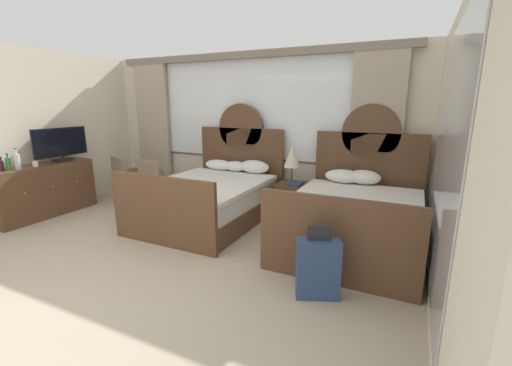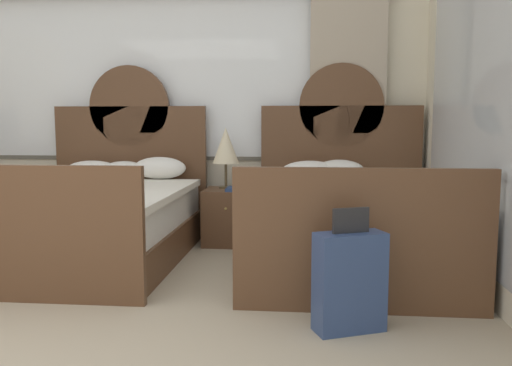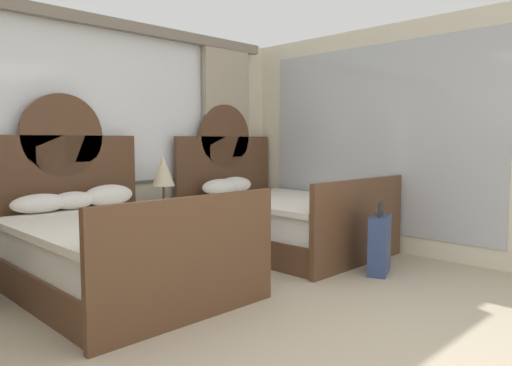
{
  "view_description": "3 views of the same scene",
  "coord_description": "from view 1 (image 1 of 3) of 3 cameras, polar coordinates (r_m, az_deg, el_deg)",
  "views": [
    {
      "loc": [
        2.73,
        -1.6,
        1.82
      ],
      "look_at": [
        0.86,
        2.31,
        0.78
      ],
      "focal_mm": 23.39,
      "sensor_mm": 36.0,
      "label": 1
    },
    {
      "loc": [
        1.75,
        -1.73,
        1.21
      ],
      "look_at": [
        1.38,
        2.18,
        0.76
      ],
      "focal_mm": 36.66,
      "sensor_mm": 36.0,
      "label": 2
    },
    {
      "loc": [
        -2.19,
        -1.18,
        1.34
      ],
      "look_at": [
        1.29,
        2.28,
        0.9
      ],
      "focal_mm": 33.4,
      "sensor_mm": 36.0,
      "label": 3
    }
  ],
  "objects": [
    {
      "name": "ground_plane",
      "position": [
        3.65,
        -30.78,
        -18.56
      ],
      "size": [
        24.0,
        24.0,
        0.0
      ],
      "primitive_type": "plane",
      "color": "tan"
    },
    {
      "name": "bottle_soda_green",
      "position": [
        6.15,
        -36.68,
        2.68
      ],
      "size": [
        0.07,
        0.07,
        0.26
      ],
      "color": "#337A3D",
      "rests_on": "dresser_minibar"
    },
    {
      "name": "bottle_water_clear",
      "position": [
        6.17,
        -35.67,
        3.08
      ],
      "size": [
        0.08,
        0.08,
        0.32
      ],
      "color": "silver",
      "rests_on": "dresser_minibar"
    },
    {
      "name": "armchair_by_window_left",
      "position": [
        6.29,
        -16.45,
        0.41
      ],
      "size": [
        0.6,
        0.6,
        0.84
      ],
      "color": "#84705B",
      "rests_on": "ground_plane"
    },
    {
      "name": "table_lamp_on_nightstand",
      "position": [
        5.44,
        6.2,
        4.52
      ],
      "size": [
        0.27,
        0.27,
        0.61
      ],
      "color": "brown",
      "rests_on": "nightstand_between_beds"
    },
    {
      "name": "wall_back_window",
      "position": [
        6.09,
        -1.06,
        9.98
      ],
      "size": [
        5.95,
        0.22,
        2.7
      ],
      "color": "beige",
      "rests_on": "ground_plane"
    },
    {
      "name": "bottle_wine_dark",
      "position": [
        6.13,
        -37.38,
        2.4
      ],
      "size": [
        0.06,
        0.06,
        0.22
      ],
      "color": "black",
      "rests_on": "dresser_minibar"
    },
    {
      "name": "book_on_nightstand",
      "position": [
        5.32,
        6.75,
        -0.2
      ],
      "size": [
        0.18,
        0.26,
        0.03
      ],
      "color": "navy",
      "rests_on": "nightstand_between_beds"
    },
    {
      "name": "armchair_by_window_centre",
      "position": [
        6.79,
        -21.0,
        1.0
      ],
      "size": [
        0.67,
        0.67,
        0.84
      ],
      "color": "#84705B",
      "rests_on": "ground_plane"
    },
    {
      "name": "cup_on_dresser",
      "position": [
        6.3,
        -33.55,
        2.76
      ],
      "size": [
        0.11,
        0.08,
        0.08
      ],
      "color": "white",
      "rests_on": "dresser_minibar"
    },
    {
      "name": "wall_right_mirror",
      "position": [
        3.29,
        30.25,
        3.4
      ],
      "size": [
        0.08,
        4.44,
        2.7
      ],
      "color": "beige",
      "rests_on": "ground_plane"
    },
    {
      "name": "suitcase_on_floor",
      "position": [
        3.31,
        10.54,
        -14.17
      ],
      "size": [
        0.44,
        0.32,
        0.73
      ],
      "color": "navy",
      "rests_on": "ground_plane"
    },
    {
      "name": "bed_near_mirror",
      "position": [
        4.57,
        16.44,
        -5.56
      ],
      "size": [
        1.63,
        2.22,
        1.82
      ],
      "color": "brown",
      "rests_on": "ground_plane"
    },
    {
      "name": "dresser_minibar",
      "position": [
        6.51,
        -32.59,
        -1.04
      ],
      "size": [
        0.52,
        1.57,
        0.85
      ],
      "color": "brown",
      "rests_on": "ground_plane"
    },
    {
      "name": "nightstand_between_beds",
      "position": [
        5.51,
        6.23,
        -2.85
      ],
      "size": [
        0.5,
        0.52,
        0.55
      ],
      "color": "brown",
      "rests_on": "ground_plane"
    },
    {
      "name": "bed_near_window",
      "position": [
        5.34,
        -7.66,
        -2.31
      ],
      "size": [
        1.63,
        2.22,
        1.82
      ],
      "color": "brown",
      "rests_on": "ground_plane"
    },
    {
      "name": "tv_flatscreen",
      "position": [
        6.59,
        -30.39,
        5.76
      ],
      "size": [
        0.2,
        0.95,
        0.57
      ],
      "color": "black",
      "rests_on": "dresser_minibar"
    },
    {
      "name": "wall_left",
      "position": [
        6.59,
        -35.33,
        6.95
      ],
      "size": [
        0.07,
        4.44,
        2.7
      ],
      "color": "beige",
      "rests_on": "ground_plane"
    }
  ]
}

